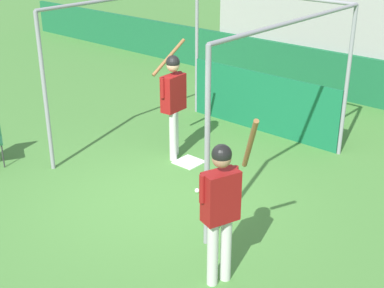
{
  "coord_description": "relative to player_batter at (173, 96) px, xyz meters",
  "views": [
    {
      "loc": [
        5.11,
        -5.06,
        4.06
      ],
      "look_at": [
        0.54,
        0.18,
        1.02
      ],
      "focal_mm": 50.0,
      "sensor_mm": 36.0,
      "label": 1
    }
  ],
  "objects": [
    {
      "name": "ground_plane",
      "position": [
        0.86,
        -1.3,
        -1.14
      ],
      "size": [
        60.0,
        60.0,
        0.0
      ],
      "primitive_type": "plane",
      "color": "#477F38"
    },
    {
      "name": "outfield_wall",
      "position": [
        0.86,
        4.93,
        -0.6
      ],
      "size": [
        24.0,
        0.12,
        1.08
      ],
      "color": "#196038",
      "rests_on": "ground"
    },
    {
      "name": "batting_cage",
      "position": [
        0.46,
        1.34,
        0.05
      ],
      "size": [
        3.49,
        3.85,
        2.7
      ],
      "color": "gray",
      "rests_on": "ground"
    },
    {
      "name": "home_plate",
      "position": [
        0.36,
        -0.01,
        -1.13
      ],
      "size": [
        0.44,
        0.44,
        0.02
      ],
      "color": "white",
      "rests_on": "ground"
    },
    {
      "name": "player_batter",
      "position": [
        0.0,
        0.0,
        0.0
      ],
      "size": [
        0.53,
        0.9,
        2.01
      ],
      "rotation": [
        0.0,
        0.0,
        1.65
      ],
      "color": "silver",
      "rests_on": "ground"
    },
    {
      "name": "player_waiting",
      "position": [
        2.8,
        -2.22,
        -0.06
      ],
      "size": [
        0.53,
        0.79,
        2.11
      ],
      "rotation": [
        0.0,
        0.0,
        1.24
      ],
      "color": "silver",
      "rests_on": "ground"
    },
    {
      "name": "baseball",
      "position": [
        1.18,
        -0.75,
        -1.1
      ],
      "size": [
        0.07,
        0.07,
        0.07
      ],
      "color": "white",
      "rests_on": "ground"
    }
  ]
}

